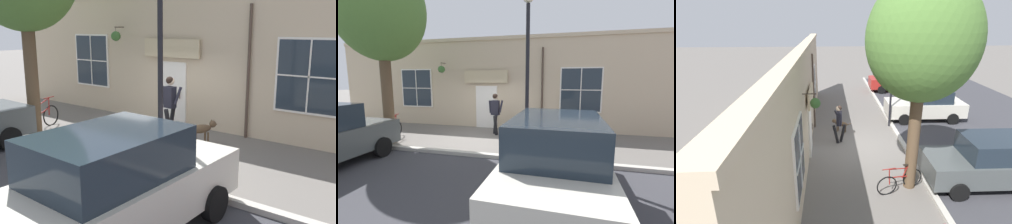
{
  "view_description": "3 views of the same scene",
  "coord_description": "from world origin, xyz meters",
  "views": [
    {
      "loc": [
        7.82,
        6.96,
        3.2
      ],
      "look_at": [
        0.09,
        1.09,
        1.01
      ],
      "focal_mm": 40.0,
      "sensor_mm": 36.0,
      "label": 1
    },
    {
      "loc": [
        8.4,
        3.26,
        2.44
      ],
      "look_at": [
        -0.02,
        1.12,
        1.15
      ],
      "focal_mm": 24.0,
      "sensor_mm": 36.0,
      "label": 2
    },
    {
      "loc": [
        -1.33,
        -10.65,
        5.47
      ],
      "look_at": [
        -0.67,
        0.57,
        1.44
      ],
      "focal_mm": 28.0,
      "sensor_mm": 36.0,
      "label": 3
    }
  ],
  "objects": [
    {
      "name": "parked_car_mid_block",
      "position": [
        4.11,
        3.18,
        0.88
      ],
      "size": [
        4.33,
        2.0,
        1.75
      ],
      "color": "beige",
      "rests_on": "ground_plane"
    },
    {
      "name": "storefront_facade",
      "position": [
        -2.34,
        -0.02,
        2.23
      ],
      "size": [
        0.95,
        18.0,
        4.45
      ],
      "color": "#C6B293",
      "rests_on": "ground_plane"
    },
    {
      "name": "ground_plane",
      "position": [
        0.0,
        0.0,
        0.0
      ],
      "size": [
        90.0,
        90.0,
        0.0
      ],
      "primitive_type": "plane",
      "color": "#66605B"
    },
    {
      "name": "pedestrian_walking",
      "position": [
        -0.9,
        0.41,
        1.11
      ],
      "size": [
        0.64,
        0.59,
        1.81
      ],
      "color": "black",
      "rests_on": "ground_plane"
    },
    {
      "name": "dog_on_leash",
      "position": [
        -0.8,
        1.63,
        0.44
      ],
      "size": [
        1.0,
        0.56,
        0.67
      ],
      "color": "brown",
      "rests_on": "ground_plane"
    },
    {
      "name": "street_tree_by_curb",
      "position": [
        1.32,
        -3.08,
        4.78
      ],
      "size": [
        3.31,
        2.98,
        6.72
      ],
      "color": "brown",
      "rests_on": "ground_plane"
    },
    {
      "name": "leaning_bicycle",
      "position": [
        0.96,
        -3.34,
        0.38
      ],
      "size": [
        1.66,
        0.57,
        1.0
      ],
      "color": "black",
      "rests_on": "ground_plane"
    },
    {
      "name": "street_lamp",
      "position": [
        1.86,
        2.24,
        3.17
      ],
      "size": [
        0.32,
        0.32,
        4.85
      ],
      "color": "black",
      "rests_on": "ground_plane"
    }
  ]
}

